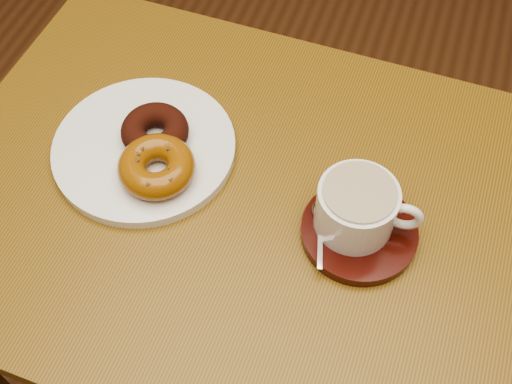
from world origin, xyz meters
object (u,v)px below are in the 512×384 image
(cafe_table, at_px, (244,243))
(donut_plate, at_px, (144,148))
(saucer, at_px, (359,232))
(coffee_cup, at_px, (358,207))

(cafe_table, height_order, donut_plate, donut_plate)
(saucer, bearing_deg, cafe_table, 176.87)
(cafe_table, distance_m, saucer, 0.21)
(donut_plate, bearing_deg, cafe_table, -10.48)
(cafe_table, height_order, saucer, saucer)
(saucer, bearing_deg, donut_plate, 173.25)
(cafe_table, xyz_separation_m, coffee_cup, (0.15, -0.00, 0.18))
(saucer, xyz_separation_m, coffee_cup, (-0.01, 0.01, 0.04))
(cafe_table, relative_size, saucer, 5.77)
(cafe_table, distance_m, coffee_cup, 0.24)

